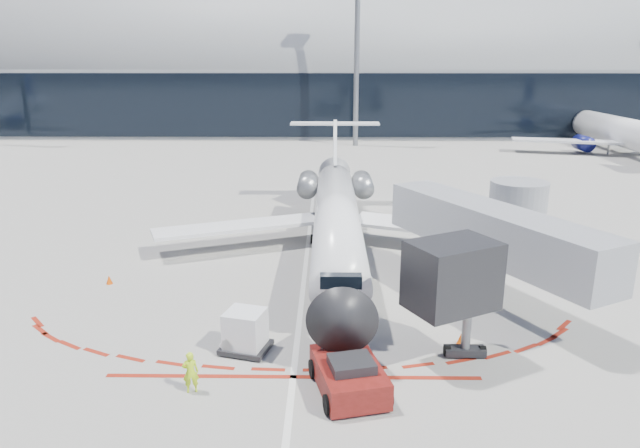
{
  "coord_description": "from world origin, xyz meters",
  "views": [
    {
      "loc": [
        1.27,
        -30.29,
        11.38
      ],
      "look_at": [
        0.84,
        0.07,
        2.6
      ],
      "focal_mm": 32.0,
      "sensor_mm": 36.0,
      "label": 1
    }
  ],
  "objects_px": {
    "regional_jet": "(337,214)",
    "uld_container": "(245,332)",
    "pushback_tug": "(349,375)",
    "ramp_worker": "(191,372)"
  },
  "relations": [
    {
      "from": "pushback_tug",
      "to": "uld_container",
      "type": "xyz_separation_m",
      "value": [
        -4.07,
        2.84,
        0.24
      ]
    },
    {
      "from": "regional_jet",
      "to": "uld_container",
      "type": "bearing_deg",
      "value": -106.72
    },
    {
      "from": "pushback_tug",
      "to": "uld_container",
      "type": "bearing_deg",
      "value": 131.41
    },
    {
      "from": "ramp_worker",
      "to": "regional_jet",
      "type": "bearing_deg",
      "value": -121.35
    },
    {
      "from": "regional_jet",
      "to": "uld_container",
      "type": "distance_m",
      "value": 13.41
    },
    {
      "from": "regional_jet",
      "to": "pushback_tug",
      "type": "relative_size",
      "value": 5.06
    },
    {
      "from": "pushback_tug",
      "to": "uld_container",
      "type": "distance_m",
      "value": 4.97
    },
    {
      "from": "ramp_worker",
      "to": "uld_container",
      "type": "relative_size",
      "value": 0.71
    },
    {
      "from": "regional_jet",
      "to": "uld_container",
      "type": "xyz_separation_m",
      "value": [
        -3.83,
        -12.76,
        -1.48
      ]
    },
    {
      "from": "regional_jet",
      "to": "ramp_worker",
      "type": "bearing_deg",
      "value": -108.8
    }
  ]
}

